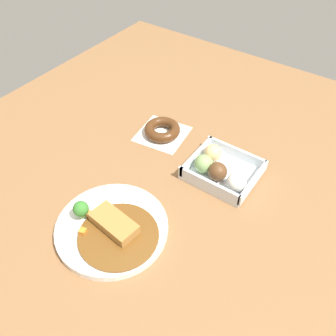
% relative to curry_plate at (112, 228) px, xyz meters
% --- Properties ---
extents(ground_plane, '(1.60, 1.60, 0.00)m').
position_rel_curry_plate_xyz_m(ground_plane, '(0.12, 0.17, -0.01)').
color(ground_plane, brown).
extents(curry_plate, '(0.26, 0.26, 0.07)m').
position_rel_curry_plate_xyz_m(curry_plate, '(0.00, 0.00, 0.00)').
color(curry_plate, white).
rests_on(curry_plate, ground_plane).
extents(donut_box, '(0.18, 0.16, 0.06)m').
position_rel_curry_plate_xyz_m(donut_box, '(0.12, 0.30, 0.01)').
color(donut_box, silver).
rests_on(donut_box, ground_plane).
extents(chocolate_ring_donut, '(0.16, 0.16, 0.03)m').
position_rel_curry_plate_xyz_m(chocolate_ring_donut, '(-0.11, 0.36, 0.00)').
color(chocolate_ring_donut, white).
rests_on(chocolate_ring_donut, ground_plane).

